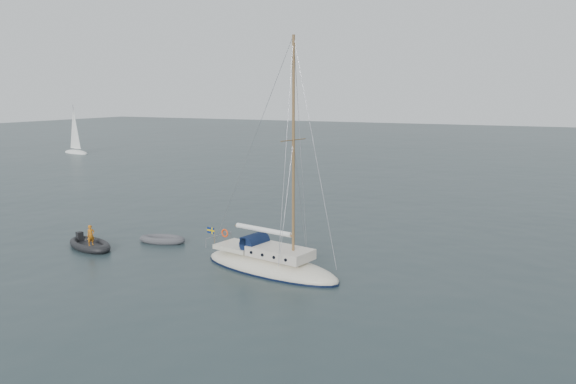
% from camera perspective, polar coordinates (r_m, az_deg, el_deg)
% --- Properties ---
extents(ground, '(300.00, 300.00, 0.00)m').
position_cam_1_polar(ground, '(31.14, 2.98, -8.01)').
color(ground, black).
rests_on(ground, ground).
extents(sailboat, '(9.18, 2.75, 13.07)m').
position_cam_1_polar(sailboat, '(30.89, -1.80, -6.23)').
color(sailboat, white).
rests_on(sailboat, ground).
extents(dinghy, '(3.15, 1.42, 0.45)m').
position_cam_1_polar(dinghy, '(37.67, -12.65, -4.72)').
color(dinghy, '#55555A').
rests_on(dinghy, ground).
extents(rib, '(4.08, 1.85, 1.53)m').
position_cam_1_polar(rib, '(37.62, -19.51, -5.01)').
color(rib, black).
rests_on(rib, ground).
extents(distant_yacht_a, '(6.19, 3.30, 8.20)m').
position_cam_1_polar(distant_yacht_a, '(96.49, -20.87, 5.77)').
color(distant_yacht_a, white).
rests_on(distant_yacht_a, ground).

